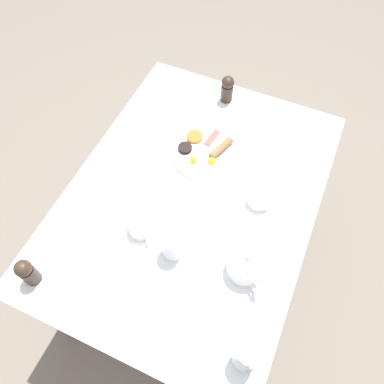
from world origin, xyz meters
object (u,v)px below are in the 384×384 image
(breakfast_plate, at_px, (203,151))
(pepper_grinder, at_px, (27,272))
(teacup_with_saucer_right, at_px, (260,198))
(knife_by_plate, at_px, (115,190))
(water_glass_short, at_px, (246,355))
(fork_by_plate, at_px, (148,308))
(teapot_near, at_px, (246,264))
(teacup_with_saucer_left, at_px, (141,227))
(water_glass_tall, at_px, (172,244))
(salt_grinder, at_px, (227,88))

(breakfast_plate, distance_m, pepper_grinder, 0.74)
(teacup_with_saucer_right, bearing_deg, knife_by_plate, -161.82)
(water_glass_short, distance_m, fork_by_plate, 0.32)
(teapot_near, distance_m, water_glass_short, 0.27)
(teacup_with_saucer_left, relative_size, water_glass_tall, 1.19)
(fork_by_plate, xyz_separation_m, knife_by_plate, (-0.30, 0.33, 0.00))
(teacup_with_saucer_left, bearing_deg, knife_by_plate, 147.30)
(teacup_with_saucer_right, bearing_deg, water_glass_tall, -124.21)
(teacup_with_saucer_right, bearing_deg, teacup_with_saucer_left, -140.86)
(teapot_near, bearing_deg, fork_by_plate, 95.80)
(teacup_with_saucer_left, distance_m, fork_by_plate, 0.26)
(teapot_near, distance_m, salt_grinder, 0.75)
(pepper_grinder, relative_size, salt_grinder, 1.00)
(water_glass_short, bearing_deg, teacup_with_saucer_right, 103.88)
(teapot_near, bearing_deg, teacup_with_saucer_left, 52.04)
(water_glass_tall, xyz_separation_m, fork_by_plate, (0.01, -0.20, -0.06))
(teapot_near, relative_size, fork_by_plate, 1.09)
(breakfast_plate, relative_size, water_glass_short, 1.96)
(water_glass_tall, relative_size, salt_grinder, 1.00)
(teacup_with_saucer_right, relative_size, pepper_grinder, 1.20)
(water_glass_short, relative_size, knife_by_plate, 0.72)
(pepper_grinder, height_order, knife_by_plate, pepper_grinder)
(teacup_with_saucer_right, xyz_separation_m, fork_by_plate, (-0.19, -0.49, -0.03))
(water_glass_tall, distance_m, pepper_grinder, 0.45)
(fork_by_plate, bearing_deg, teapot_near, 45.84)
(breakfast_plate, distance_m, water_glass_short, 0.75)
(teapot_near, height_order, fork_by_plate, teapot_near)
(water_glass_short, height_order, pepper_grinder, water_glass_short)
(teapot_near, height_order, pepper_grinder, pepper_grinder)
(water_glass_short, distance_m, salt_grinder, 1.02)
(water_glass_short, bearing_deg, teapot_near, 108.95)
(fork_by_plate, bearing_deg, pepper_grinder, -170.22)
(teacup_with_saucer_right, xyz_separation_m, knife_by_plate, (-0.49, -0.16, -0.03))
(teacup_with_saucer_left, bearing_deg, breakfast_plate, 81.10)
(teacup_with_saucer_right, xyz_separation_m, pepper_grinder, (-0.56, -0.55, 0.03))
(water_glass_tall, bearing_deg, salt_grinder, 97.04)
(fork_by_plate, bearing_deg, water_glass_tall, 92.32)
(teacup_with_saucer_left, relative_size, water_glass_short, 1.07)
(teacup_with_saucer_right, bearing_deg, salt_grinder, 124.13)
(salt_grinder, distance_m, knife_by_plate, 0.62)
(teapot_near, bearing_deg, knife_by_plate, 40.12)
(teapot_near, height_order, knife_by_plate, teapot_near)
(salt_grinder, distance_m, fork_by_plate, 0.92)
(breakfast_plate, height_order, salt_grinder, salt_grinder)
(teacup_with_saucer_left, distance_m, water_glass_tall, 0.14)
(teapot_near, bearing_deg, breakfast_plate, -1.27)
(breakfast_plate, xyz_separation_m, pepper_grinder, (-0.30, -0.68, 0.05))
(knife_by_plate, bearing_deg, teacup_with_saucer_left, -32.70)
(breakfast_plate, relative_size, salt_grinder, 2.19)
(teapot_near, xyz_separation_m, teacup_with_saucer_left, (-0.37, -0.01, -0.02))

